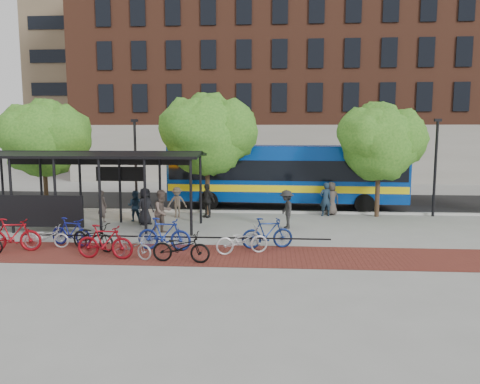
# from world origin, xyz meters

# --- Properties ---
(ground) EXTENTS (160.00, 160.00, 0.00)m
(ground) POSITION_xyz_m (0.00, 0.00, 0.00)
(ground) COLOR #9E9E99
(ground) RESTS_ON ground
(asphalt_street) EXTENTS (160.00, 8.00, 0.01)m
(asphalt_street) POSITION_xyz_m (0.00, 8.00, 0.01)
(asphalt_street) COLOR black
(asphalt_street) RESTS_ON ground
(curb) EXTENTS (160.00, 0.25, 0.12)m
(curb) POSITION_xyz_m (0.00, 4.00, 0.06)
(curb) COLOR #B7B7B2
(curb) RESTS_ON ground
(brick_strip) EXTENTS (24.00, 3.00, 0.01)m
(brick_strip) POSITION_xyz_m (-2.00, -5.00, 0.00)
(brick_strip) COLOR maroon
(brick_strip) RESTS_ON ground
(bike_rack_rail) EXTENTS (12.00, 0.05, 0.95)m
(bike_rack_rail) POSITION_xyz_m (-3.30, -4.10, 0.00)
(bike_rack_rail) COLOR black
(bike_rack_rail) RESTS_ON ground
(building_brick) EXTENTS (55.00, 14.00, 20.00)m
(building_brick) POSITION_xyz_m (10.00, 26.00, 10.00)
(building_brick) COLOR brown
(building_brick) RESTS_ON ground
(building_tower) EXTENTS (22.00, 22.00, 30.00)m
(building_tower) POSITION_xyz_m (-16.00, 40.00, 15.00)
(building_tower) COLOR #7A664C
(building_tower) RESTS_ON ground
(bus_shelter) EXTENTS (10.60, 3.07, 3.60)m
(bus_shelter) POSITION_xyz_m (-8.13, -0.48, 3.00)
(bus_shelter) COLOR black
(bus_shelter) RESTS_ON ground
(tree_a) EXTENTS (4.90, 4.00, 6.18)m
(tree_a) POSITION_xyz_m (-11.91, 3.35, 4.24)
(tree_a) COLOR #382619
(tree_a) RESTS_ON ground
(tree_b) EXTENTS (5.15, 4.20, 6.47)m
(tree_b) POSITION_xyz_m (-2.90, 3.35, 4.46)
(tree_b) COLOR #382619
(tree_b) RESTS_ON ground
(tree_c) EXTENTS (4.66, 3.80, 5.92)m
(tree_c) POSITION_xyz_m (6.09, 3.35, 4.05)
(tree_c) COLOR #382619
(tree_c) RESTS_ON ground
(lamp_post_left) EXTENTS (0.35, 0.20, 5.12)m
(lamp_post_left) POSITION_xyz_m (-7.00, 3.60, 2.75)
(lamp_post_left) COLOR black
(lamp_post_left) RESTS_ON ground
(lamp_post_right) EXTENTS (0.35, 0.20, 5.12)m
(lamp_post_right) POSITION_xyz_m (9.00, 3.60, 2.75)
(lamp_post_right) COLOR black
(lamp_post_right) RESTS_ON ground
(bus) EXTENTS (13.62, 3.65, 3.65)m
(bus) POSITION_xyz_m (1.27, 5.84, 2.09)
(bus) COLOR #083693
(bus) RESTS_ON ground
(bike_1) EXTENTS (2.16, 0.84, 1.26)m
(bike_1) POSITION_xyz_m (-9.22, -4.96, 0.63)
(bike_1) COLOR maroon
(bike_1) RESTS_ON ground
(bike_2) EXTENTS (1.76, 0.80, 0.89)m
(bike_2) POSITION_xyz_m (-8.21, -4.39, 0.45)
(bike_2) COLOR #B7B7BA
(bike_2) RESTS_ON ground
(bike_3) EXTENTS (1.94, 1.03, 1.12)m
(bike_3) POSITION_xyz_m (-7.40, -3.99, 0.56)
(bike_3) COLOR navy
(bike_3) RESTS_ON ground
(bike_4) EXTENTS (2.14, 1.45, 1.06)m
(bike_4) POSITION_xyz_m (-6.28, -4.59, 0.53)
(bike_4) COLOR black
(bike_4) RESTS_ON ground
(bike_5) EXTENTS (2.08, 0.69, 1.23)m
(bike_5) POSITION_xyz_m (-5.40, -5.74, 0.62)
(bike_5) COLOR maroon
(bike_5) RESTS_ON ground
(bike_6) EXTENTS (1.77, 1.11, 0.88)m
(bike_6) POSITION_xyz_m (-4.49, -5.63, 0.44)
(bike_6) COLOR #9FA0A2
(bike_6) RESTS_ON ground
(bike_7) EXTENTS (2.13, 0.78, 1.25)m
(bike_7) POSITION_xyz_m (-3.59, -4.42, 0.63)
(bike_7) COLOR navy
(bike_7) RESTS_ON ground
(bike_8) EXTENTS (2.08, 0.87, 1.06)m
(bike_8) POSITION_xyz_m (-2.63, -5.98, 0.53)
(bike_8) COLOR black
(bike_8) RESTS_ON ground
(bike_10) EXTENTS (2.09, 1.28, 1.04)m
(bike_10) POSITION_xyz_m (-0.62, -4.72, 0.52)
(bike_10) COLOR #BBBABD
(bike_10) RESTS_ON ground
(bike_11) EXTENTS (2.07, 0.98, 1.20)m
(bike_11) POSITION_xyz_m (0.30, -3.84, 0.60)
(bike_11) COLOR navy
(bike_11) RESTS_ON ground
(pedestrian_0) EXTENTS (0.97, 1.04, 1.79)m
(pedestrian_0) POSITION_xyz_m (-5.63, 0.39, 0.89)
(pedestrian_0) COLOR black
(pedestrian_0) RESTS_ON ground
(pedestrian_1) EXTENTS (0.69, 0.61, 1.59)m
(pedestrian_1) POSITION_xyz_m (-7.94, 0.85, 0.79)
(pedestrian_1) COLOR #493E3A
(pedestrian_1) RESTS_ON ground
(pedestrian_2) EXTENTS (0.77, 0.60, 1.54)m
(pedestrian_2) POSITION_xyz_m (-6.38, 1.21, 0.77)
(pedestrian_2) COLOR #20354B
(pedestrian_2) RESTS_ON ground
(pedestrian_3) EXTENTS (1.04, 0.61, 1.59)m
(pedestrian_3) POSITION_xyz_m (-4.49, 2.39, 0.79)
(pedestrian_3) COLOR brown
(pedestrian_3) RESTS_ON ground
(pedestrian_4) EXTENTS (1.11, 0.93, 1.77)m
(pedestrian_4) POSITION_xyz_m (-2.93, 2.48, 0.89)
(pedestrian_4) COLOR black
(pedestrian_4) RESTS_ON ground
(pedestrian_6) EXTENTS (0.99, 0.77, 1.79)m
(pedestrian_6) POSITION_xyz_m (3.64, 3.63, 0.90)
(pedestrian_6) COLOR #483F3A
(pedestrian_6) RESTS_ON ground
(pedestrian_7) EXTENTS (0.74, 0.59, 1.80)m
(pedestrian_7) POSITION_xyz_m (3.30, 3.30, 0.90)
(pedestrian_7) COLOR #1A2C3E
(pedestrian_7) RESTS_ON ground
(pedestrian_8) EXTENTS (1.16, 1.20, 1.94)m
(pedestrian_8) POSITION_xyz_m (-4.34, -1.50, 0.97)
(pedestrian_8) COLOR brown
(pedestrian_8) RESTS_ON ground
(pedestrian_9) EXTENTS (0.87, 1.26, 1.79)m
(pedestrian_9) POSITION_xyz_m (1.15, -0.03, 0.90)
(pedestrian_9) COLOR #252525
(pedestrian_9) RESTS_ON ground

